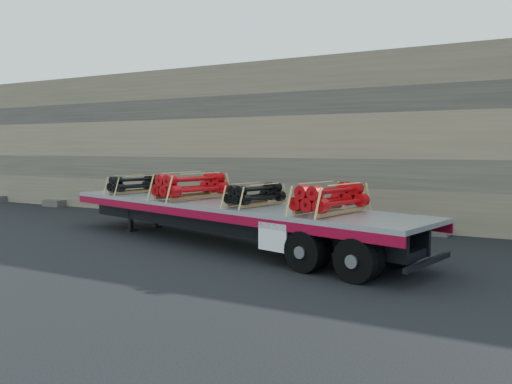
% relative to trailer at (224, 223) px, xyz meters
% --- Properties ---
extents(ground, '(120.00, 120.00, 0.00)m').
position_rel_trailer_xyz_m(ground, '(-1.10, 0.43, -0.71)').
color(ground, black).
rests_on(ground, ground).
extents(rock_wall, '(44.00, 3.00, 7.00)m').
position_rel_trailer_xyz_m(rock_wall, '(-1.10, 6.93, 2.79)').
color(rock_wall, '#7A6B54').
rests_on(rock_wall, ground).
extents(trailer, '(14.43, 6.32, 1.42)m').
position_rel_trailer_xyz_m(trailer, '(0.00, 0.00, 0.00)').
color(trailer, '#B7B9BF').
rests_on(trailer, ground).
extents(bundle_front, '(1.41, 2.08, 0.67)m').
position_rel_trailer_xyz_m(bundle_front, '(-5.05, 1.35, 1.05)').
color(bundle_front, black).
rests_on(bundle_front, trailer).
extents(bundle_midfront, '(1.87, 2.76, 0.89)m').
position_rel_trailer_xyz_m(bundle_midfront, '(-1.61, 0.43, 1.16)').
color(bundle_midfront, '#AD090D').
rests_on(bundle_midfront, trailer).
extents(bundle_midrear, '(1.39, 2.05, 0.66)m').
position_rel_trailer_xyz_m(bundle_midrear, '(1.37, -0.37, 1.04)').
color(bundle_midrear, black).
rests_on(bundle_midrear, trailer).
extents(bundle_rear, '(1.69, 2.49, 0.81)m').
position_rel_trailer_xyz_m(bundle_rear, '(4.08, -1.09, 1.11)').
color(bundle_rear, '#AD090D').
rests_on(bundle_rear, trailer).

